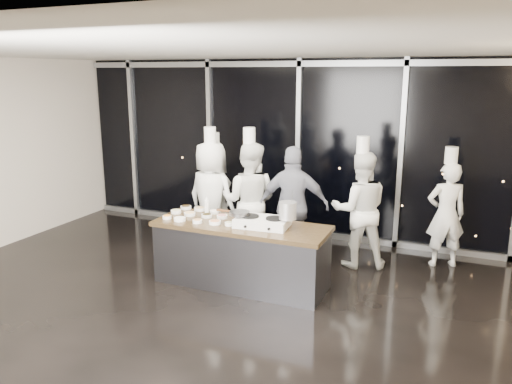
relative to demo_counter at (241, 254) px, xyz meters
The scene contains 15 objects.
ground 1.01m from the demo_counter, 90.00° to the right, with size 9.00×9.00×0.00m, color black.
room_shell 2.01m from the demo_counter, 78.94° to the right, with size 9.02×7.02×3.21m.
window_wall 2.78m from the demo_counter, 90.00° to the left, with size 8.90×0.11×3.20m.
demo_counter is the anchor object (origin of this frame).
stove 0.60m from the demo_counter, ahead, with size 0.75×0.50×0.14m.
frying_pan 0.61m from the demo_counter, 123.27° to the right, with size 0.50×0.30×0.05m.
stock_pot 0.97m from the demo_counter, ahead, with size 0.23×0.23×0.23m, color #BDBDC0.
prep_bowls 0.80m from the demo_counter, behind, with size 1.39×0.75×0.05m.
squeeze_bottle 0.98m from the demo_counter, 154.74° to the left, with size 0.07×0.07×0.25m.
chef_far_left 1.81m from the demo_counter, 129.39° to the left, with size 0.71×0.55×1.98m.
chef_left 1.49m from the demo_counter, 134.79° to the left, with size 1.02×0.77×2.11m.
chef_center 1.21m from the demo_counter, 107.55° to the left, with size 1.04×0.87×2.12m.
guest 1.25m from the demo_counter, 69.41° to the left, with size 1.17×0.72×1.87m.
chef_right 1.99m from the demo_counter, 44.95° to the left, with size 1.06×0.95×2.03m.
chef_side 3.24m from the demo_counter, 36.13° to the left, with size 0.71×0.60×1.87m.
Camera 1 is at (2.77, -5.13, 2.94)m, focal length 35.00 mm.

